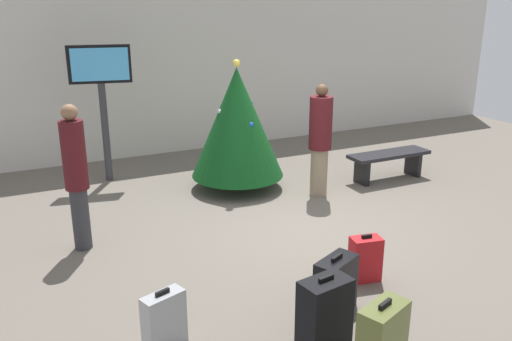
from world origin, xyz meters
The scene contains 11 objects.
ground_plane centered at (0.00, 0.00, 0.00)m, with size 16.00×16.00×0.00m, color #665E54.
back_wall centered at (0.00, 4.50, 1.68)m, with size 16.00×0.20×3.36m, color beige.
holiday_tree centered at (-0.18, 1.82, 1.11)m, with size 1.51×1.51×2.12m.
flight_info_kiosk centered at (-2.02, 3.17, 1.64)m, with size 1.01×0.28×2.30m.
waiting_bench centered at (2.36, 1.09, 0.36)m, with size 1.49×0.44×0.48m.
traveller_0 centered at (-2.85, 0.62, 0.99)m, with size 0.41×0.41×1.84m.
traveller_1 centered at (0.85, 0.95, 0.94)m, with size 0.46×0.46×1.78m.
suitcase_0 centered at (-0.80, -1.97, 0.29)m, with size 0.54×0.41×0.61m.
suitcase_1 centered at (-1.27, -2.48, 0.36)m, with size 0.48×0.34×0.76m.
suitcase_2 centered at (-0.15, -1.59, 0.26)m, with size 0.37×0.26×0.55m.
suitcase_3 centered at (-2.51, -1.78, 0.27)m, with size 0.42×0.28×0.57m.
Camera 1 is at (-3.58, -5.85, 3.01)m, focal length 37.45 mm.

